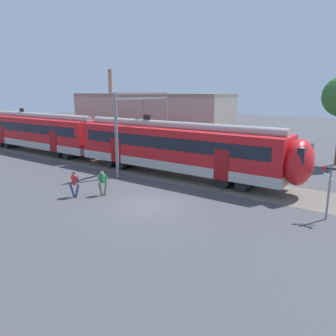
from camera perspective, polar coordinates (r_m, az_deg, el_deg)
ground_plane at (r=19.48m, az=-3.50°, el=-6.60°), size 160.00×160.00×0.00m
track_bed at (r=33.82m, az=-14.49°, el=1.52°), size 80.00×4.40×0.01m
commuter_train at (r=31.60m, az=-11.82°, el=5.01°), size 38.05×3.07×4.73m
pedestrian_red at (r=21.57m, az=-15.97°, el=-2.38°), size 0.67×0.55×1.67m
pedestrian_green at (r=21.51m, az=-11.27°, el=-2.16°), size 0.54×0.67×1.67m
catenary_gantry at (r=27.66m, az=-4.36°, el=8.42°), size 0.24×6.64×6.53m
crossing_signal at (r=18.79m, az=26.36°, el=-2.31°), size 0.96×0.22×3.00m
background_building at (r=37.50m, az=-3.47°, el=7.97°), size 19.29×5.00×9.20m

